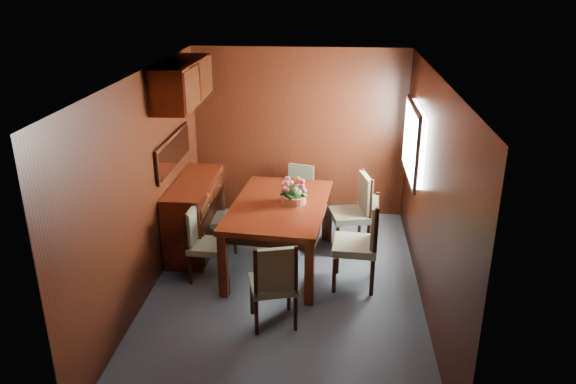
# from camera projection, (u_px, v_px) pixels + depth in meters

# --- Properties ---
(ground) EXTENTS (4.50, 4.50, 0.00)m
(ground) POSITION_uv_depth(u_px,v_px,m) (285.00, 290.00, 6.31)
(ground) COLOR #333D46
(ground) RESTS_ON ground
(room_shell) EXTENTS (3.06, 4.52, 2.41)m
(room_shell) POSITION_uv_depth(u_px,v_px,m) (278.00, 142.00, 6.03)
(room_shell) COLOR black
(room_shell) RESTS_ON ground
(sideboard) EXTENTS (0.48, 1.40, 0.90)m
(sideboard) POSITION_uv_depth(u_px,v_px,m) (195.00, 214.00, 7.17)
(sideboard) COLOR #361006
(sideboard) RESTS_ON ground
(dining_table) EXTENTS (1.23, 1.82, 0.81)m
(dining_table) POSITION_uv_depth(u_px,v_px,m) (280.00, 212.00, 6.60)
(dining_table) COLOR #361006
(dining_table) RESTS_ON ground
(chair_left_near) EXTENTS (0.42, 0.44, 0.88)m
(chair_left_near) POSITION_uv_depth(u_px,v_px,m) (202.00, 239.00, 6.41)
(chair_left_near) COLOR black
(chair_left_near) RESTS_ON ground
(chair_left_far) EXTENTS (0.46, 0.48, 0.86)m
(chair_left_far) POSITION_uv_depth(u_px,v_px,m) (215.00, 214.00, 7.10)
(chair_left_far) COLOR black
(chair_left_far) RESTS_ON ground
(chair_right_near) EXTENTS (0.51, 0.53, 1.05)m
(chair_right_near) POSITION_uv_depth(u_px,v_px,m) (363.00, 238.00, 6.21)
(chair_right_near) COLOR black
(chair_right_near) RESTS_ON ground
(chair_right_far) EXTENTS (0.56, 0.57, 1.01)m
(chair_right_far) POSITION_uv_depth(u_px,v_px,m) (356.00, 208.00, 7.07)
(chair_right_far) COLOR black
(chair_right_far) RESTS_ON ground
(chair_head) EXTENTS (0.54, 0.53, 0.94)m
(chair_head) POSITION_uv_depth(u_px,v_px,m) (274.00, 281.00, 5.49)
(chair_head) COLOR black
(chair_head) RESTS_ON ground
(chair_foot) EXTENTS (0.49, 0.48, 0.86)m
(chair_foot) POSITION_uv_depth(u_px,v_px,m) (299.00, 191.00, 7.85)
(chair_foot) COLOR black
(chair_foot) RESTS_ON ground
(flower_centerpiece) EXTENTS (0.32, 0.32, 0.32)m
(flower_centerpiece) POSITION_uv_depth(u_px,v_px,m) (294.00, 190.00, 6.53)
(flower_centerpiece) COLOR #B25836
(flower_centerpiece) RESTS_ON dining_table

